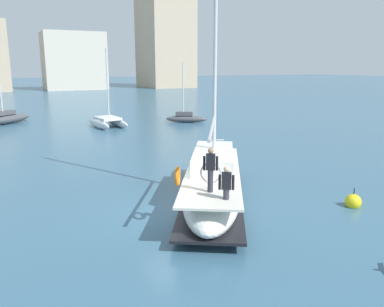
{
  "coord_description": "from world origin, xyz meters",
  "views": [
    {
      "loc": [
        -5.93,
        -13.5,
        5.78
      ],
      "look_at": [
        1.83,
        2.29,
        1.8
      ],
      "focal_mm": 36.32,
      "sensor_mm": 36.0,
      "label": 1
    }
  ],
  "objects_px": {
    "moored_sloop_near": "(108,121)",
    "mooring_buoy": "(353,202)",
    "moored_catamaran": "(7,118)",
    "moored_cutter_left": "(186,118)",
    "main_sailboat": "(213,183)"
  },
  "relations": [
    {
      "from": "moored_sloop_near",
      "to": "mooring_buoy",
      "type": "distance_m",
      "value": 26.19
    },
    {
      "from": "moored_catamaran",
      "to": "moored_cutter_left",
      "type": "bearing_deg",
      "value": -22.86
    },
    {
      "from": "main_sailboat",
      "to": "moored_sloop_near",
      "type": "xyz_separation_m",
      "value": [
        1.26,
        22.92,
        -0.33
      ]
    },
    {
      "from": "main_sailboat",
      "to": "moored_cutter_left",
      "type": "distance_m",
      "value": 24.62
    },
    {
      "from": "moored_catamaran",
      "to": "mooring_buoy",
      "type": "distance_m",
      "value": 35.12
    },
    {
      "from": "moored_catamaran",
      "to": "moored_sloop_near",
      "type": "bearing_deg",
      "value": -38.59
    },
    {
      "from": "moored_sloop_near",
      "to": "moored_catamaran",
      "type": "height_order",
      "value": "moored_catamaran"
    },
    {
      "from": "moored_sloop_near",
      "to": "moored_catamaran",
      "type": "distance_m",
      "value": 11.09
    },
    {
      "from": "moored_sloop_near",
      "to": "mooring_buoy",
      "type": "xyz_separation_m",
      "value": [
        3.83,
        -25.9,
        -0.38
      ]
    },
    {
      "from": "main_sailboat",
      "to": "moored_catamaran",
      "type": "xyz_separation_m",
      "value": [
        -7.41,
        29.83,
        -0.27
      ]
    },
    {
      "from": "moored_sloop_near",
      "to": "moored_cutter_left",
      "type": "bearing_deg",
      "value": -1.4
    },
    {
      "from": "moored_sloop_near",
      "to": "moored_catamaran",
      "type": "bearing_deg",
      "value": 141.41
    },
    {
      "from": "moored_sloop_near",
      "to": "mooring_buoy",
      "type": "height_order",
      "value": "moored_sloop_near"
    },
    {
      "from": "moored_catamaran",
      "to": "mooring_buoy",
      "type": "xyz_separation_m",
      "value": [
        12.5,
        -32.82,
        -0.43
      ]
    },
    {
      "from": "main_sailboat",
      "to": "mooring_buoy",
      "type": "distance_m",
      "value": 5.94
    }
  ]
}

